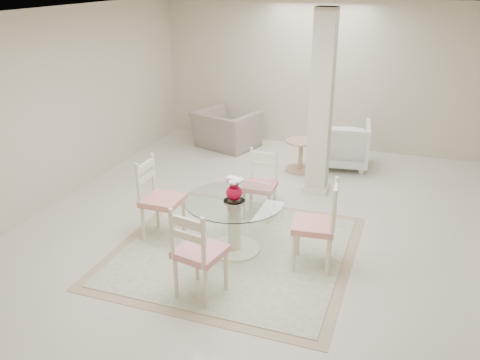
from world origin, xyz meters
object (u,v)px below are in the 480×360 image
(dining_chair_north, at_px, (261,179))
(recliner_taupe, at_px, (226,129))
(dining_chair_west, at_px, (157,193))
(red_vase, at_px, (234,188))
(column, at_px, (321,105))
(dining_table, at_px, (234,225))
(side_table, at_px, (301,157))
(armchair_white, at_px, (343,144))
(dining_chair_south, at_px, (196,247))
(dining_chair_east, at_px, (321,219))

(dining_chair_north, height_order, recliner_taupe, dining_chair_north)
(dining_chair_west, height_order, recliner_taupe, dining_chair_west)
(red_vase, relative_size, recliner_taupe, 0.27)
(column, height_order, dining_table, column)
(column, distance_m, side_table, 1.41)
(red_vase, xyz_separation_m, armchair_white, (0.75, 3.35, -0.43))
(red_vase, relative_size, dining_chair_north, 0.28)
(dining_chair_south, height_order, side_table, dining_chair_south)
(red_vase, distance_m, dining_chair_south, 1.05)
(dining_chair_east, xyz_separation_m, side_table, (-0.90, 2.89, -0.36))
(dining_chair_north, distance_m, side_table, 1.89)
(dining_chair_north, bearing_deg, dining_chair_south, -94.18)
(armchair_white, xyz_separation_m, side_table, (-0.63, -0.47, -0.15))
(dining_chair_east, relative_size, dining_chair_north, 1.11)
(dining_table, distance_m, dining_chair_north, 1.04)
(recliner_taupe, bearing_deg, dining_table, 129.67)
(column, height_order, recliner_taupe, column)
(dining_table, distance_m, red_vase, 0.48)
(dining_chair_east, height_order, side_table, dining_chair_east)
(red_vase, bearing_deg, dining_chair_north, 89.61)
(recliner_taupe, distance_m, side_table, 1.78)
(column, bearing_deg, red_vase, -104.67)
(dining_chair_east, relative_size, recliner_taupe, 1.06)
(dining_chair_south, xyz_separation_m, recliner_taupe, (-1.47, 4.64, -0.24))
(recliner_taupe, relative_size, armchair_white, 1.25)
(dining_table, relative_size, armchair_white, 1.35)
(side_table, bearing_deg, column, -60.41)
(dining_chair_north, xyz_separation_m, side_table, (0.11, 1.87, -0.30))
(dining_chair_north, relative_size, side_table, 1.94)
(red_vase, bearing_deg, column, 75.33)
(red_vase, distance_m, recliner_taupe, 3.94)
(recliner_taupe, relative_size, side_table, 2.04)
(column, relative_size, red_vase, 9.23)
(dining_chair_west, relative_size, dining_chair_south, 1.01)
(dining_chair_west, relative_size, armchair_white, 1.32)
(dining_table, distance_m, dining_chair_south, 1.05)
(recliner_taupe, bearing_deg, dining_chair_south, 124.74)
(dining_chair_east, bearing_deg, dining_chair_south, -52.73)
(dining_chair_west, distance_m, side_table, 3.11)
(dining_table, distance_m, dining_chair_west, 1.06)
(dining_chair_south, height_order, recliner_taupe, dining_chair_south)
(dining_chair_north, bearing_deg, dining_chair_east, -48.33)
(dining_chair_west, distance_m, armchair_white, 3.79)
(dining_table, bearing_deg, dining_chair_west, 179.26)
(dining_chair_east, bearing_deg, dining_chair_west, -97.27)
(dining_chair_north, relative_size, dining_chair_west, 0.90)
(red_vase, xyz_separation_m, dining_chair_west, (-1.03, 0.02, -0.22))
(dining_chair_east, height_order, armchair_white, dining_chair_east)
(column, bearing_deg, dining_chair_north, -116.49)
(dining_chair_north, bearing_deg, column, 60.42)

